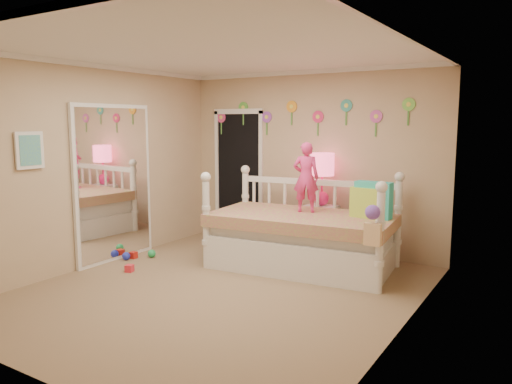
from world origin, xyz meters
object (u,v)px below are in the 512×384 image
Objects in this scene: daybed at (302,219)px; table_lamp at (322,171)px; child at (306,177)px; nightstand at (321,230)px.

daybed is 0.91m from table_lamp.
child is 0.59m from table_lamp.
table_lamp is at bearing -108.04° from child.
daybed is 2.56× the size of child.
daybed is 0.54m from child.
child reaches higher than nightstand.
nightstand is at bearing 0.00° from table_lamp.
daybed is 0.78m from nightstand.
table_lamp is at bearing 88.85° from daybed.
nightstand is (-0.06, 0.72, -0.28)m from daybed.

